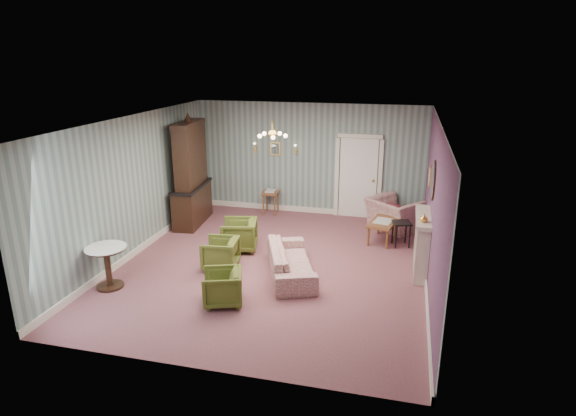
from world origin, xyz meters
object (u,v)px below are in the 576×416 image
(olive_chair_a, at_px, (222,286))
(olive_chair_c, at_px, (239,233))
(dresser, at_px, (190,171))
(coffee_table, at_px, (383,231))
(wingback_chair, at_px, (395,209))
(pedestal_table, at_px, (108,267))
(side_table_black, at_px, (401,234))
(olive_chair_b, at_px, (220,252))
(fireplace, at_px, (422,244))
(sofa_chintz, at_px, (291,256))

(olive_chair_a, bearing_deg, olive_chair_c, 173.35)
(dresser, bearing_deg, coffee_table, -7.07)
(wingback_chair, xyz_separation_m, pedestal_table, (-4.93, -4.38, -0.11))
(pedestal_table, bearing_deg, olive_chair_c, 52.75)
(coffee_table, distance_m, side_table_black, 0.46)
(olive_chair_b, xyz_separation_m, wingback_chair, (3.27, 3.10, 0.17))
(olive_chair_c, xyz_separation_m, fireplace, (3.80, -0.19, 0.21))
(fireplace, xyz_separation_m, side_table_black, (-0.39, 1.25, -0.30))
(olive_chair_b, xyz_separation_m, dresser, (-1.66, 2.36, 1.01))
(olive_chair_c, xyz_separation_m, coffee_table, (2.99, 1.25, -0.13))
(sofa_chintz, bearing_deg, dresser, 32.58)
(sofa_chintz, relative_size, coffee_table, 2.05)
(olive_chair_a, relative_size, side_table_black, 1.17)
(olive_chair_a, xyz_separation_m, olive_chair_b, (-0.56, 1.34, 0.01))
(coffee_table, relative_size, side_table_black, 1.69)
(olive_chair_a, height_order, sofa_chintz, sofa_chintz)
(olive_chair_a, height_order, olive_chair_c, olive_chair_c)
(wingback_chair, distance_m, fireplace, 2.40)
(fireplace, bearing_deg, olive_chair_a, -147.16)
(olive_chair_c, xyz_separation_m, wingback_chair, (3.22, 2.13, 0.13))
(olive_chair_b, xyz_separation_m, coffee_table, (3.04, 2.22, -0.09))
(dresser, xyz_separation_m, coffee_table, (4.70, -0.14, -1.11))
(olive_chair_a, distance_m, pedestal_table, 2.23)
(fireplace, distance_m, coffee_table, 1.69)
(olive_chair_b, relative_size, dresser, 0.25)
(wingback_chair, relative_size, fireplace, 0.83)
(olive_chair_c, relative_size, sofa_chintz, 0.38)
(side_table_black, bearing_deg, olive_chair_b, -149.62)
(olive_chair_a, bearing_deg, dresser, -168.12)
(coffee_table, bearing_deg, wingback_chair, 75.69)
(olive_chair_b, bearing_deg, wingback_chair, 126.92)
(olive_chair_b, bearing_deg, olive_chair_a, 16.12)
(olive_chair_a, distance_m, olive_chair_c, 2.37)
(olive_chair_b, xyz_separation_m, sofa_chintz, (1.43, 0.02, 0.04))
(olive_chair_b, distance_m, fireplace, 3.93)
(olive_chair_a, height_order, side_table_black, olive_chair_a)
(wingback_chair, distance_m, pedestal_table, 6.59)
(coffee_table, bearing_deg, pedestal_table, -143.37)
(olive_chair_a, bearing_deg, pedestal_table, -110.78)
(wingback_chair, xyz_separation_m, fireplace, (0.58, -2.32, 0.07))
(dresser, height_order, coffee_table, dresser)
(olive_chair_c, distance_m, pedestal_table, 2.83)
(pedestal_table, bearing_deg, coffee_table, 36.63)
(olive_chair_c, height_order, coffee_table, olive_chair_c)
(side_table_black, bearing_deg, pedestal_table, -147.15)
(sofa_chintz, height_order, coffee_table, sofa_chintz)
(sofa_chintz, distance_m, fireplace, 2.54)
(olive_chair_a, xyz_separation_m, dresser, (-2.22, 3.70, 1.02))
(olive_chair_b, distance_m, pedestal_table, 2.10)
(wingback_chair, height_order, coffee_table, wingback_chair)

